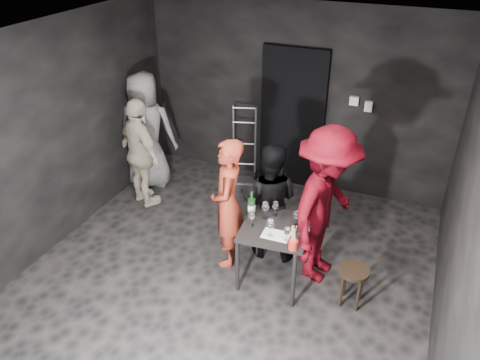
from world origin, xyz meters
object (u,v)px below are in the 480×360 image
at_px(hand_truck, 243,167).
at_px(breadstick_cup, 294,238).
at_px(bystander_grey, 145,121).
at_px(stool, 353,277).
at_px(server_red, 228,200).
at_px(tasting_table, 276,234).
at_px(wine_bottle, 252,208).
at_px(woman_black, 269,202).
at_px(bystander_cream, 141,151).
at_px(man_maroon, 327,190).

relative_size(hand_truck, breadstick_cup, 4.09).
distance_m(bystander_grey, breadstick_cup, 3.22).
distance_m(stool, server_red, 1.60).
relative_size(tasting_table, stool, 1.60).
distance_m(bystander_grey, wine_bottle, 2.53).
height_order(stool, woman_black, woman_black).
distance_m(tasting_table, breadstick_cup, 0.47).
bearing_deg(breadstick_cup, tasting_table, 133.23).
xyz_separation_m(woman_black, wine_bottle, (-0.06, -0.40, 0.16)).
xyz_separation_m(tasting_table, server_red, (-0.63, 0.14, 0.19)).
relative_size(stool, wine_bottle, 1.39).
distance_m(stool, bystander_cream, 3.29).
distance_m(hand_truck, breadstick_cup, 2.83).
bearing_deg(woman_black, bystander_grey, -28.74).
height_order(hand_truck, server_red, server_red).
bearing_deg(bystander_cream, tasting_table, -173.37).
bearing_deg(wine_bottle, stool, -4.15).
relative_size(hand_truck, server_red, 0.71).
xyz_separation_m(tasting_table, bystander_grey, (-2.48, 1.34, 0.39)).
xyz_separation_m(hand_truck, wine_bottle, (0.91, -1.96, 0.66)).
height_order(man_maroon, bystander_grey, man_maroon).
bearing_deg(server_red, woman_black, 109.52).
xyz_separation_m(woman_black, bystander_cream, (-2.01, 0.37, 0.11)).
bearing_deg(stool, wine_bottle, 175.85).
bearing_deg(stool, breadstick_cup, -156.05).
relative_size(hand_truck, bystander_cream, 0.72).
bearing_deg(man_maroon, wine_bottle, 118.45).
height_order(stool, bystander_grey, bystander_grey).
distance_m(hand_truck, tasting_table, 2.39).
bearing_deg(breadstick_cup, hand_truck, 122.92).
distance_m(tasting_table, woman_black, 0.53).
relative_size(man_maroon, wine_bottle, 6.79).
bearing_deg(server_red, man_maroon, 79.35).
xyz_separation_m(woman_black, breadstick_cup, (0.53, -0.76, 0.16)).
distance_m(man_maroon, bystander_grey, 3.11).
xyz_separation_m(hand_truck, man_maroon, (1.66, -1.70, 0.93)).
xyz_separation_m(stool, breadstick_cup, (-0.60, -0.27, 0.51)).
bearing_deg(bystander_grey, stool, 140.89).
relative_size(woman_black, bystander_grey, 0.69).
height_order(tasting_table, woman_black, woman_black).
bearing_deg(man_maroon, bystander_grey, 80.13).
distance_m(tasting_table, stool, 0.93).
bearing_deg(stool, tasting_table, 177.95).
bearing_deg(wine_bottle, bystander_cream, 158.24).
distance_m(server_red, woman_black, 0.52).
bearing_deg(breadstick_cup, bystander_grey, 149.35).
bearing_deg(bystander_cream, woman_black, -163.62).
xyz_separation_m(stool, bystander_cream, (-3.14, 0.87, 0.47)).
distance_m(man_maroon, breadstick_cup, 0.69).
height_order(hand_truck, stool, hand_truck).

